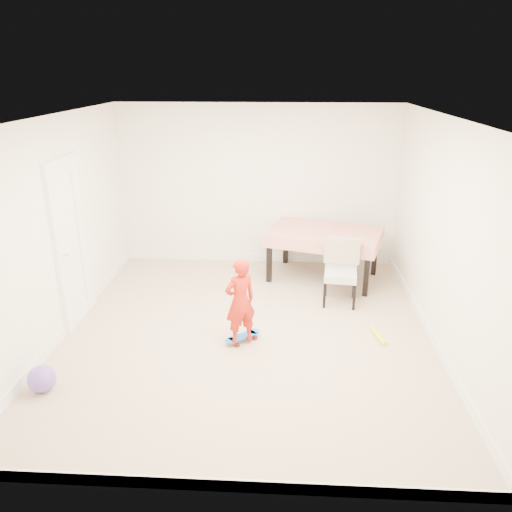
# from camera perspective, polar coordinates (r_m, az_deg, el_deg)

# --- Properties ---
(ground) EXTENTS (5.00, 5.00, 0.00)m
(ground) POSITION_cam_1_polar(r_m,az_deg,el_deg) (6.29, -1.02, -8.76)
(ground) COLOR tan
(ground) RESTS_ON ground
(ceiling) EXTENTS (4.50, 5.00, 0.04)m
(ceiling) POSITION_cam_1_polar(r_m,az_deg,el_deg) (5.50, -1.20, 15.35)
(ceiling) COLOR white
(ceiling) RESTS_ON wall_back
(wall_back) EXTENTS (4.50, 0.04, 2.60)m
(wall_back) POSITION_cam_1_polar(r_m,az_deg,el_deg) (8.15, 0.21, 7.99)
(wall_back) COLOR white
(wall_back) RESTS_ON ground
(wall_front) EXTENTS (4.50, 0.04, 2.60)m
(wall_front) POSITION_cam_1_polar(r_m,az_deg,el_deg) (3.50, -4.18, -10.12)
(wall_front) COLOR white
(wall_front) RESTS_ON ground
(wall_left) EXTENTS (0.04, 5.00, 2.60)m
(wall_left) POSITION_cam_1_polar(r_m,az_deg,el_deg) (6.33, -21.70, 2.75)
(wall_left) COLOR white
(wall_left) RESTS_ON ground
(wall_right) EXTENTS (0.04, 5.00, 2.60)m
(wall_right) POSITION_cam_1_polar(r_m,az_deg,el_deg) (6.03, 20.57, 2.04)
(wall_right) COLOR white
(wall_right) RESTS_ON ground
(door) EXTENTS (0.11, 0.94, 2.11)m
(door) POSITION_cam_1_polar(r_m,az_deg,el_deg) (6.67, -20.31, 1.30)
(door) COLOR white
(door) RESTS_ON ground
(baseboard_back) EXTENTS (4.50, 0.02, 0.12)m
(baseboard_back) POSITION_cam_1_polar(r_m,az_deg,el_deg) (8.52, 0.20, -0.16)
(baseboard_back) COLOR white
(baseboard_back) RESTS_ON ground
(baseboard_front) EXTENTS (4.50, 0.02, 0.12)m
(baseboard_front) POSITION_cam_1_polar(r_m,az_deg,el_deg) (4.26, -3.73, -24.65)
(baseboard_front) COLOR white
(baseboard_front) RESTS_ON ground
(baseboard_left) EXTENTS (0.02, 5.00, 0.12)m
(baseboard_left) POSITION_cam_1_polar(r_m,az_deg,el_deg) (6.79, -20.40, -7.25)
(baseboard_left) COLOR white
(baseboard_left) RESTS_ON ground
(baseboard_right) EXTENTS (0.02, 5.00, 0.12)m
(baseboard_right) POSITION_cam_1_polar(r_m,az_deg,el_deg) (6.51, 19.28, -8.36)
(baseboard_right) COLOR white
(baseboard_right) RESTS_ON ground
(dining_table) EXTENTS (1.90, 1.49, 0.78)m
(dining_table) POSITION_cam_1_polar(r_m,az_deg,el_deg) (7.78, 7.68, 0.17)
(dining_table) COLOR #B81E09
(dining_table) RESTS_ON ground
(dining_chair) EXTENTS (0.56, 0.63, 0.90)m
(dining_chair) POSITION_cam_1_polar(r_m,az_deg,el_deg) (6.96, 9.65, -1.89)
(dining_chair) COLOR silver
(dining_chair) RESTS_ON ground
(skateboard) EXTENTS (0.48, 0.45, 0.07)m
(skateboard) POSITION_cam_1_polar(r_m,az_deg,el_deg) (6.10, -1.54, -9.37)
(skateboard) COLOR blue
(skateboard) RESTS_ON ground
(child) EXTENTS (0.46, 0.42, 1.06)m
(child) POSITION_cam_1_polar(r_m,az_deg,el_deg) (5.80, -1.82, -5.51)
(child) COLOR red
(child) RESTS_ON ground
(balloon) EXTENTS (0.28, 0.28, 0.28)m
(balloon) POSITION_cam_1_polar(r_m,az_deg,el_deg) (5.64, -23.29, -12.79)
(balloon) COLOR #714FBF
(balloon) RESTS_ON ground
(foam_toy) EXTENTS (0.14, 0.40, 0.06)m
(foam_toy) POSITION_cam_1_polar(r_m,az_deg,el_deg) (6.34, 13.82, -8.86)
(foam_toy) COLOR #FFF91A
(foam_toy) RESTS_ON ground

